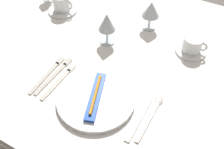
{
  "coord_description": "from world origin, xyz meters",
  "views": [
    {
      "loc": [
        0.34,
        -0.73,
        1.49
      ],
      "look_at": [
        0.03,
        -0.15,
        0.76
      ],
      "focal_mm": 41.77,
      "sensor_mm": 36.0,
      "label": 1
    }
  ],
  "objects_px": {
    "wine_glass_centre": "(151,10)",
    "dinner_plate": "(96,99)",
    "fork_inner": "(55,74)",
    "wine_glass_left": "(107,23)",
    "coffee_cup_far": "(62,3)",
    "toothbrush_package": "(96,96)",
    "spoon_soup": "(153,112)",
    "dinner_knife": "(141,115)",
    "fork_salad": "(49,73)",
    "fork_outer": "(60,80)",
    "coffee_cup_right": "(193,44)"
  },
  "relations": [
    {
      "from": "dinner_plate",
      "to": "fork_salad",
      "type": "distance_m",
      "value": 0.23
    },
    {
      "from": "spoon_soup",
      "to": "wine_glass_left",
      "type": "distance_m",
      "value": 0.42
    },
    {
      "from": "fork_outer",
      "to": "fork_inner",
      "type": "bearing_deg",
      "value": 158.17
    },
    {
      "from": "fork_inner",
      "to": "coffee_cup_far",
      "type": "relative_size",
      "value": 2.06
    },
    {
      "from": "fork_inner",
      "to": "dinner_knife",
      "type": "xyz_separation_m",
      "value": [
        0.37,
        -0.01,
        0.0
      ]
    },
    {
      "from": "dinner_plate",
      "to": "toothbrush_package",
      "type": "bearing_deg",
      "value": 180.0
    },
    {
      "from": "coffee_cup_far",
      "to": "wine_glass_left",
      "type": "height_order",
      "value": "wine_glass_left"
    },
    {
      "from": "fork_salad",
      "to": "coffee_cup_right",
      "type": "bearing_deg",
      "value": 40.86
    },
    {
      "from": "dinner_plate",
      "to": "fork_outer",
      "type": "xyz_separation_m",
      "value": [
        -0.17,
        0.02,
        -0.01
      ]
    },
    {
      "from": "toothbrush_package",
      "to": "dinner_knife",
      "type": "bearing_deg",
      "value": 5.76
    },
    {
      "from": "fork_outer",
      "to": "coffee_cup_right",
      "type": "relative_size",
      "value": 2.01
    },
    {
      "from": "fork_inner",
      "to": "coffee_cup_right",
      "type": "height_order",
      "value": "coffee_cup_right"
    },
    {
      "from": "coffee_cup_far",
      "to": "toothbrush_package",
      "type": "bearing_deg",
      "value": -42.62
    },
    {
      "from": "dinner_plate",
      "to": "fork_inner",
      "type": "bearing_deg",
      "value": 171.5
    },
    {
      "from": "wine_glass_left",
      "to": "dinner_knife",
      "type": "bearing_deg",
      "value": -44.13
    },
    {
      "from": "fork_inner",
      "to": "dinner_knife",
      "type": "bearing_deg",
      "value": -2.06
    },
    {
      "from": "dinner_plate",
      "to": "fork_inner",
      "type": "relative_size",
      "value": 1.29
    },
    {
      "from": "fork_inner",
      "to": "wine_glass_left",
      "type": "xyz_separation_m",
      "value": [
        0.08,
        0.27,
        0.1
      ]
    },
    {
      "from": "fork_outer",
      "to": "wine_glass_centre",
      "type": "relative_size",
      "value": 1.49
    },
    {
      "from": "toothbrush_package",
      "to": "coffee_cup_far",
      "type": "bearing_deg",
      "value": 137.38
    },
    {
      "from": "fork_salad",
      "to": "spoon_soup",
      "type": "distance_m",
      "value": 0.43
    },
    {
      "from": "toothbrush_package",
      "to": "fork_salad",
      "type": "relative_size",
      "value": 0.99
    },
    {
      "from": "dinner_plate",
      "to": "dinner_knife",
      "type": "relative_size",
      "value": 1.19
    },
    {
      "from": "dinner_knife",
      "to": "spoon_soup",
      "type": "relative_size",
      "value": 1.13
    },
    {
      "from": "coffee_cup_right",
      "to": "fork_outer",
      "type": "bearing_deg",
      "value": -134.58
    },
    {
      "from": "fork_outer",
      "to": "dinner_knife",
      "type": "relative_size",
      "value": 0.87
    },
    {
      "from": "dinner_knife",
      "to": "coffee_cup_right",
      "type": "height_order",
      "value": "coffee_cup_right"
    },
    {
      "from": "fork_inner",
      "to": "coffee_cup_right",
      "type": "distance_m",
      "value": 0.57
    },
    {
      "from": "coffee_cup_right",
      "to": "toothbrush_package",
      "type": "bearing_deg",
      "value": -118.27
    },
    {
      "from": "fork_outer",
      "to": "wine_glass_centre",
      "type": "distance_m",
      "value": 0.5
    },
    {
      "from": "fork_outer",
      "to": "spoon_soup",
      "type": "relative_size",
      "value": 0.98
    },
    {
      "from": "fork_outer",
      "to": "wine_glass_centre",
      "type": "bearing_deg",
      "value": 69.96
    },
    {
      "from": "fork_inner",
      "to": "wine_glass_centre",
      "type": "bearing_deg",
      "value": 65.63
    },
    {
      "from": "spoon_soup",
      "to": "coffee_cup_far",
      "type": "distance_m",
      "value": 0.72
    },
    {
      "from": "dinner_plate",
      "to": "fork_salad",
      "type": "bearing_deg",
      "value": 174.51
    },
    {
      "from": "dinner_knife",
      "to": "spoon_soup",
      "type": "height_order",
      "value": "spoon_soup"
    },
    {
      "from": "fork_salad",
      "to": "spoon_soup",
      "type": "relative_size",
      "value": 1.03
    },
    {
      "from": "dinner_plate",
      "to": "toothbrush_package",
      "type": "distance_m",
      "value": 0.02
    },
    {
      "from": "fork_inner",
      "to": "wine_glass_centre",
      "type": "relative_size",
      "value": 1.59
    },
    {
      "from": "wine_glass_left",
      "to": "dinner_plate",
      "type": "bearing_deg",
      "value": -67.91
    },
    {
      "from": "toothbrush_package",
      "to": "wine_glass_left",
      "type": "relative_size",
      "value": 1.45
    },
    {
      "from": "coffee_cup_right",
      "to": "coffee_cup_far",
      "type": "height_order",
      "value": "coffee_cup_far"
    },
    {
      "from": "wine_glass_centre",
      "to": "dinner_plate",
      "type": "bearing_deg",
      "value": -90.02
    },
    {
      "from": "toothbrush_package",
      "to": "spoon_soup",
      "type": "relative_size",
      "value": 1.02
    },
    {
      "from": "toothbrush_package",
      "to": "wine_glass_left",
      "type": "xyz_separation_m",
      "value": [
        -0.12,
        0.3,
        0.07
      ]
    },
    {
      "from": "fork_inner",
      "to": "coffee_cup_far",
      "type": "height_order",
      "value": "coffee_cup_far"
    },
    {
      "from": "fork_inner",
      "to": "coffee_cup_far",
      "type": "distance_m",
      "value": 0.43
    },
    {
      "from": "fork_salad",
      "to": "dinner_knife",
      "type": "bearing_deg",
      "value": -0.73
    },
    {
      "from": "fork_outer",
      "to": "fork_salad",
      "type": "distance_m",
      "value": 0.06
    },
    {
      "from": "toothbrush_package",
      "to": "dinner_plate",
      "type": "bearing_deg",
      "value": 0.0
    }
  ]
}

